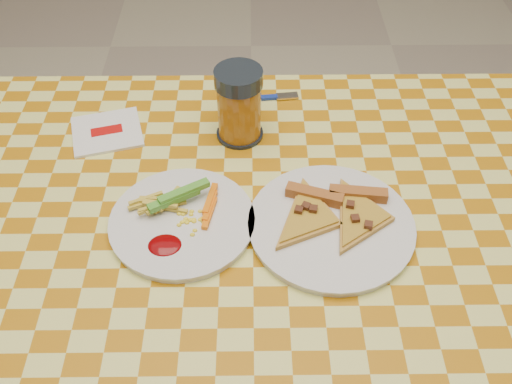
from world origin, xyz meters
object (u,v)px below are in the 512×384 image
table (253,260)px  plate_left (182,223)px  plate_right (331,226)px  drink_glass (239,105)px

table → plate_left: (-0.12, 0.02, 0.08)m
plate_left → plate_right: size_ratio=0.88×
table → plate_right: 0.15m
drink_glass → table: bearing=-84.5°
table → plate_right: (0.13, 0.01, 0.08)m
plate_right → table: bearing=-177.4°
plate_left → drink_glass: (0.09, 0.23, 0.06)m
plate_right → drink_glass: bearing=122.3°
plate_left → drink_glass: drink_glass is taller
plate_left → plate_right: (0.24, -0.01, 0.00)m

